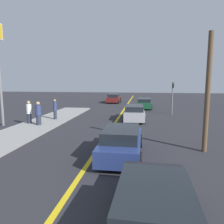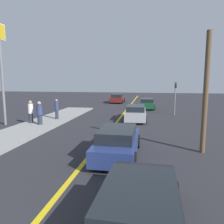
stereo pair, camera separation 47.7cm
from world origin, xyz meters
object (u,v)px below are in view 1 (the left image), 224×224
at_px(car_far_distant, 134,113).
at_px(pedestrian_by_sign, 55,109).
at_px(utility_pole, 208,93).
at_px(car_ahead_center, 121,142).
at_px(pedestrian_far_standing, 29,112).
at_px(car_near_right_lane, 154,209).
at_px(pedestrian_mid_group, 38,113).
at_px(traffic_light, 173,94).
at_px(car_oncoming_far, 114,98).
at_px(car_parked_left_lot, 144,103).

height_order(car_far_distant, pedestrian_by_sign, pedestrian_by_sign).
bearing_deg(utility_pole, car_ahead_center, -163.17).
xyz_separation_m(pedestrian_far_standing, pedestrian_by_sign, (1.30, 2.02, -0.01)).
height_order(car_near_right_lane, utility_pole, utility_pole).
xyz_separation_m(car_ahead_center, utility_pole, (4.00, 1.21, 2.22)).
relative_size(car_far_distant, pedestrian_mid_group, 2.63).
distance_m(car_near_right_lane, traffic_light, 18.29).
distance_m(pedestrian_by_sign, traffic_light, 11.60).
relative_size(car_far_distant, car_oncoming_far, 1.16).
relative_size(pedestrian_mid_group, traffic_light, 0.54).
bearing_deg(pedestrian_by_sign, car_near_right_lane, -59.25).
xyz_separation_m(car_near_right_lane, utility_pole, (2.75, 6.34, 2.25)).
relative_size(car_near_right_lane, car_oncoming_far, 1.12).
bearing_deg(car_ahead_center, pedestrian_far_standing, 142.47).
distance_m(car_parked_left_lot, pedestrian_mid_group, 14.46).
relative_size(traffic_light, utility_pole, 0.57).
distance_m(car_parked_left_lot, utility_pole, 16.85).
distance_m(pedestrian_mid_group, pedestrian_far_standing, 1.12).
relative_size(pedestrian_mid_group, pedestrian_far_standing, 1.00).
bearing_deg(utility_pole, car_parked_left_lot, 100.09).
distance_m(car_oncoming_far, pedestrian_far_standing, 18.26).
bearing_deg(car_far_distant, pedestrian_by_sign, -171.53).
relative_size(car_ahead_center, pedestrian_by_sign, 2.57).
bearing_deg(car_parked_left_lot, pedestrian_by_sign, -128.78).
height_order(car_near_right_lane, pedestrian_far_standing, pedestrian_far_standing).
bearing_deg(car_parked_left_lot, car_ahead_center, -93.48).
relative_size(car_parked_left_lot, pedestrian_mid_group, 2.52).
relative_size(car_far_distant, pedestrian_far_standing, 2.63).
bearing_deg(pedestrian_far_standing, car_ahead_center, -37.47).
distance_m(pedestrian_far_standing, pedestrian_by_sign, 2.40).
xyz_separation_m(car_oncoming_far, utility_pole, (7.61, -22.60, 2.22)).
relative_size(pedestrian_mid_group, utility_pole, 0.31).
distance_m(car_ahead_center, car_parked_left_lot, 17.68).
bearing_deg(pedestrian_mid_group, car_ahead_center, -39.05).
bearing_deg(utility_pole, pedestrian_far_standing, 157.84).
bearing_deg(car_far_distant, car_oncoming_far, 102.47).
bearing_deg(car_parked_left_lot, car_near_right_lane, -89.55).
distance_m(car_near_right_lane, car_ahead_center, 5.28).
bearing_deg(pedestrian_mid_group, traffic_light, 34.19).
height_order(car_parked_left_lot, utility_pole, utility_pole).
xyz_separation_m(car_oncoming_far, pedestrian_far_standing, (-4.30, -17.75, 0.35)).
bearing_deg(pedestrian_by_sign, car_ahead_center, -50.71).
xyz_separation_m(car_parked_left_lot, car_oncoming_far, (-4.68, 6.16, 0.05)).
distance_m(car_ahead_center, car_far_distant, 9.38).
distance_m(car_ahead_center, pedestrian_by_sign, 10.45).
height_order(car_far_distant, traffic_light, traffic_light).
bearing_deg(car_far_distant, car_ahead_center, -93.55).
relative_size(car_near_right_lane, car_parked_left_lot, 1.01).
relative_size(car_oncoming_far, traffic_light, 1.22).
bearing_deg(car_parked_left_lot, car_oncoming_far, 127.27).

